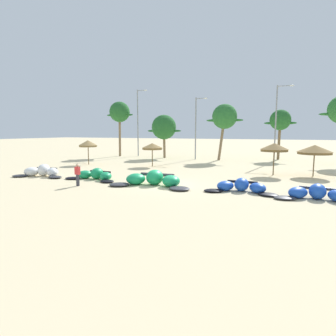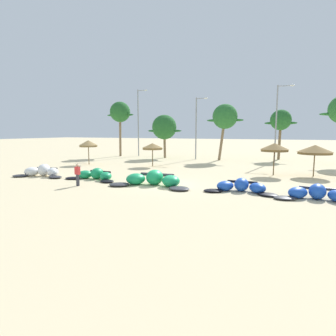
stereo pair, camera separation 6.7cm
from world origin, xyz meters
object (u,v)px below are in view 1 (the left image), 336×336
at_px(kite_right_of_center, 318,194).
at_px(beach_umbrella_outermost, 315,150).
at_px(lamppost_west, 138,120).
at_px(kite_left, 95,175).
at_px(beach_umbrella_near_van, 88,144).
at_px(palm_left_of_gap, 225,117).
at_px(beach_umbrella_near_palms, 274,147).
at_px(lamppost_west_center, 197,125).
at_px(beach_umbrella_middle, 152,146).
at_px(lamppost_east_center, 277,120).
at_px(kite_left_of_center, 153,180).
at_px(palm_left, 164,127).
at_px(person_near_kites, 78,175).
at_px(kite_center, 241,187).
at_px(kite_far_left, 42,172).
at_px(palm_center_left, 280,121).
at_px(palm_leftmost, 120,113).

relative_size(kite_right_of_center, beach_umbrella_outermost, 1.67).
bearing_deg(lamppost_west, kite_right_of_center, -42.51).
xyz_separation_m(kite_left, kite_right_of_center, (16.45, -0.72, -0.01)).
bearing_deg(beach_umbrella_near_van, palm_left_of_gap, 38.99).
xyz_separation_m(beach_umbrella_near_palms, lamppost_west, (-21.17, 13.01, 3.27)).
bearing_deg(palm_left_of_gap, kite_left, -108.27).
bearing_deg(lamppost_west_center, beach_umbrella_near_van, -132.19).
bearing_deg(beach_umbrella_outermost, kite_right_of_center, -92.67).
distance_m(kite_right_of_center, beach_umbrella_near_van, 25.72).
bearing_deg(beach_umbrella_outermost, palm_left_of_gap, 133.72).
distance_m(kite_right_of_center, beach_umbrella_middle, 19.21).
xyz_separation_m(kite_right_of_center, beach_umbrella_middle, (-15.94, 10.53, 1.94)).
bearing_deg(palm_left_of_gap, lamppost_east_center, 2.52).
xyz_separation_m(kite_left, kite_left_of_center, (5.66, -0.54, 0.08)).
height_order(beach_umbrella_outermost, palm_left, palm_left).
relative_size(kite_right_of_center, lamppost_east_center, 0.51).
distance_m(kite_left_of_center, beach_umbrella_near_palms, 12.06).
relative_size(beach_umbrella_near_van, beach_umbrella_middle, 1.10).
distance_m(palm_left, lamppost_west_center, 5.25).
bearing_deg(beach_umbrella_near_van, kite_left_of_center, -34.58).
bearing_deg(kite_left_of_center, lamppost_west, 121.23).
xyz_separation_m(kite_left, beach_umbrella_middle, (0.51, 9.81, 1.93)).
distance_m(kite_right_of_center, beach_umbrella_outermost, 9.96).
distance_m(beach_umbrella_outermost, palm_left_of_gap, 15.39).
relative_size(beach_umbrella_outermost, lamppost_west_center, 0.34).
xyz_separation_m(person_near_kites, palm_left, (-3.20, 22.90, 3.75)).
height_order(kite_left_of_center, kite_center, kite_left_of_center).
height_order(kite_far_left, lamppost_west, lamppost_west).
relative_size(kite_far_left, beach_umbrella_near_palms, 1.65).
bearing_deg(kite_center, palm_center_left, 86.35).
bearing_deg(lamppost_west, beach_umbrella_outermost, -26.66).
distance_m(kite_far_left, person_near_kites, 6.41).
relative_size(palm_left, palm_left_of_gap, 0.84).
xyz_separation_m(beach_umbrella_near_van, palm_left, (4.89, 11.55, 2.05)).
relative_size(lamppost_west, lamppost_west_center, 1.21).
distance_m(person_near_kites, palm_left_of_gap, 24.00).
xyz_separation_m(beach_umbrella_near_van, palm_leftmost, (-2.77, 11.44, 4.43)).
distance_m(kite_center, palm_left_of_gap, 21.48).
xyz_separation_m(kite_far_left, palm_leftmost, (-4.89, 20.48, 6.54)).
bearing_deg(beach_umbrella_middle, kite_left_of_center, -63.54).
relative_size(kite_right_of_center, palm_left_of_gap, 0.65).
distance_m(kite_center, palm_center_left, 24.76).
relative_size(kite_right_of_center, beach_umbrella_middle, 1.87).
bearing_deg(beach_umbrella_near_palms, palm_left, 143.97).
height_order(person_near_kites, palm_left, palm_left).
distance_m(kite_left, beach_umbrella_middle, 10.01).
distance_m(beach_umbrella_middle, palm_left, 10.94).
relative_size(beach_umbrella_outermost, palm_left_of_gap, 0.39).
xyz_separation_m(kite_far_left, beach_umbrella_middle, (5.84, 10.35, 1.88)).
distance_m(lamppost_west, lamppost_west_center, 10.43).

